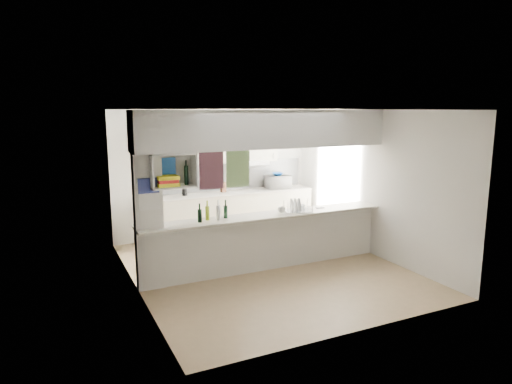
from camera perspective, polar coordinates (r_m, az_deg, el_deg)
floor at (r=7.67m, az=1.25°, el=-9.54°), size 4.80×4.80×0.00m
ceiling at (r=7.21m, az=1.33°, el=10.26°), size 4.80×4.80×0.00m
wall_back at (r=9.51m, az=-5.22°, el=2.42°), size 4.20×0.00×4.20m
wall_left at (r=6.67m, az=-15.05°, el=-1.35°), size 0.00×4.80×4.80m
wall_right at (r=8.47m, az=14.09°, el=1.15°), size 0.00×4.80×4.80m
servery_partition at (r=7.20m, az=0.06°, el=2.76°), size 4.20×0.50×2.60m
cubby_shelf at (r=6.66m, az=-10.60°, el=2.39°), size 0.65×0.35×0.50m
kitchen_run at (r=9.40m, az=-3.71°, el=-0.58°), size 3.60×0.63×2.24m
microwave at (r=9.81m, az=2.76°, el=1.29°), size 0.53×0.38×0.28m
bowl at (r=9.76m, az=2.70°, el=2.25°), size 0.22×0.22×0.05m
dish_rack at (r=7.65m, az=5.23°, el=-1.75°), size 0.51×0.43×0.23m
cup at (r=7.48m, az=3.20°, el=-2.23°), size 0.13×0.13×0.09m
wine_bottles at (r=7.05m, az=-5.40°, el=-2.61°), size 0.51×0.14×0.32m
plastic_tubs at (r=7.85m, az=5.71°, el=-1.86°), size 0.50×0.18×0.08m
utensil_jar at (r=9.10m, az=-8.92°, el=-0.00°), size 0.10×0.10×0.14m
knife_block at (r=9.39m, az=-4.12°, el=0.62°), size 0.12×0.10×0.21m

